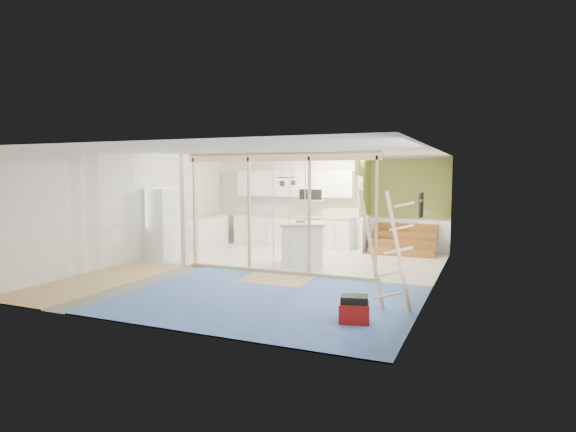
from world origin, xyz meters
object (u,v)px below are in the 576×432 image
at_px(island, 301,244).
at_px(ladder, 388,251).
at_px(toolbox, 354,310).
at_px(fridge, 164,224).

relative_size(island, ladder, 0.73).
xyz_separation_m(toolbox, ladder, (0.32, 0.77, 0.77)).
bearing_deg(toolbox, ladder, 53.45).
bearing_deg(fridge, ladder, -11.72).
bearing_deg(island, ladder, -73.67).
bearing_deg(ladder, toolbox, -135.61).
distance_m(fridge, island, 3.56).
distance_m(fridge, ladder, 6.61).
bearing_deg(fridge, toolbox, -18.93).
bearing_deg(fridge, island, 19.46).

